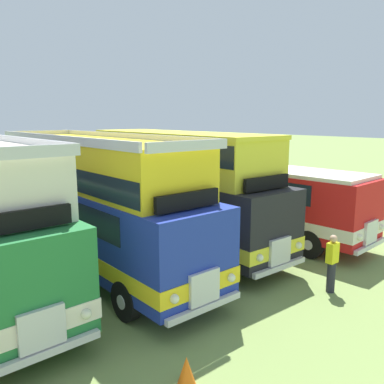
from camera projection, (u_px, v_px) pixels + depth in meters
name	position (u px, v px, depth m)	size (l,w,h in m)	color
bus_sixth_in_row	(94.00, 199.00, 13.15)	(2.72, 10.77, 4.52)	#1E339E
bus_seventh_in_row	(179.00, 184.00, 15.49)	(2.77, 10.01, 4.49)	black
bus_eighth_in_row	(243.00, 192.00, 17.85)	(3.19, 11.63, 2.99)	red
cone_near_end	(187.00, 370.00, 7.55)	(0.36, 0.36, 0.57)	orange
marshal_person	(332.00, 263.00, 11.48)	(0.36, 0.24, 1.73)	#23232D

